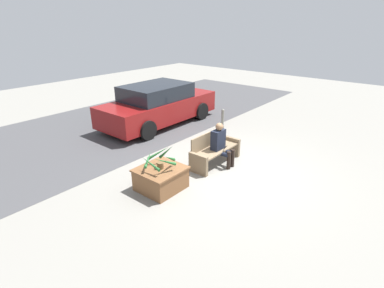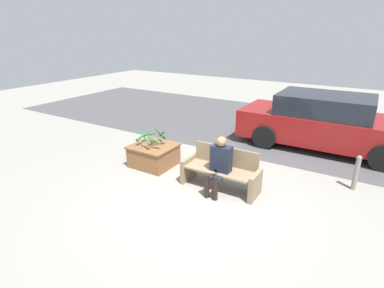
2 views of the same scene
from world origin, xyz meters
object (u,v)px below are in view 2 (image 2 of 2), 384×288
at_px(bench, 221,170).
at_px(planter_box, 154,154).
at_px(person_seated, 219,163).
at_px(parked_car, 326,122).
at_px(bollard_post, 356,172).
at_px(potted_plant, 153,136).

bearing_deg(bench, planter_box, 175.45).
xyz_separation_m(bench, person_seated, (0.03, -0.19, 0.24)).
xyz_separation_m(bench, planter_box, (-1.88, 0.15, -0.11)).
distance_m(planter_box, parked_car, 4.75).
xyz_separation_m(planter_box, parked_car, (3.30, 3.39, 0.45)).
height_order(person_seated, parked_car, parked_car).
bearing_deg(bench, bollard_post, 29.21).
height_order(bench, potted_plant, potted_plant).
relative_size(planter_box, potted_plant, 1.28).
relative_size(bench, person_seated, 1.39).
relative_size(parked_car, bollard_post, 6.07).
bearing_deg(parked_car, bollard_post, -66.38).
distance_m(person_seated, potted_plant, 1.95).
bearing_deg(bollard_post, planter_box, -164.48).
height_order(planter_box, parked_car, parked_car).
bearing_deg(bollard_post, parked_car, 113.62).
bearing_deg(planter_box, bollard_post, 15.52).
xyz_separation_m(potted_plant, bollard_post, (4.27, 1.19, -0.36)).
distance_m(planter_box, potted_plant, 0.48).
relative_size(planter_box, parked_car, 0.22).
bearing_deg(bench, potted_plant, 175.61).
bearing_deg(person_seated, bench, 100.15).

